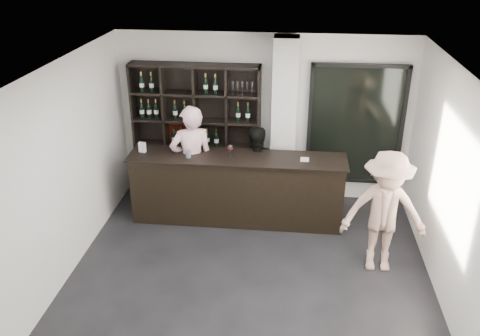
# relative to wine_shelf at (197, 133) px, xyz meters

# --- Properties ---
(floor) EXTENTS (5.00, 5.50, 0.01)m
(floor) POSITION_rel_wine_shelf_xyz_m (1.15, -2.57, -1.20)
(floor) COLOR black
(floor) RESTS_ON ground
(wine_shelf) EXTENTS (2.20, 0.35, 2.40)m
(wine_shelf) POSITION_rel_wine_shelf_xyz_m (0.00, 0.00, 0.00)
(wine_shelf) COLOR black
(wine_shelf) RESTS_ON floor
(structural_column) EXTENTS (0.40, 0.40, 2.90)m
(structural_column) POSITION_rel_wine_shelf_xyz_m (1.50, -0.10, 0.25)
(structural_column) COLOR silver
(structural_column) RESTS_ON floor
(glass_panel) EXTENTS (1.60, 0.08, 2.10)m
(glass_panel) POSITION_rel_wine_shelf_xyz_m (2.70, 0.12, 0.20)
(glass_panel) COLOR black
(glass_panel) RESTS_ON floor
(tasting_counter) EXTENTS (3.46, 0.71, 1.14)m
(tasting_counter) POSITION_rel_wine_shelf_xyz_m (0.80, -0.82, -0.63)
(tasting_counter) COLOR black
(tasting_counter) RESTS_ON floor
(taster_pink) EXTENTS (0.82, 0.68, 1.92)m
(taster_pink) POSITION_rel_wine_shelf_xyz_m (0.05, -0.72, -0.24)
(taster_pink) COLOR beige
(taster_pink) RESTS_ON floor
(taster_black) EXTENTS (0.91, 0.83, 1.53)m
(taster_black) POSITION_rel_wine_shelf_xyz_m (1.05, -0.48, -0.44)
(taster_black) COLOR black
(taster_black) RESTS_ON floor
(customer) EXTENTS (1.16, 0.67, 1.79)m
(customer) POSITION_rel_wine_shelf_xyz_m (2.95, -1.92, -0.31)
(customer) COLOR tan
(customer) RESTS_ON floor
(wine_glass) EXTENTS (0.11, 0.11, 0.22)m
(wine_glass) POSITION_rel_wine_shelf_xyz_m (0.69, -0.80, 0.05)
(wine_glass) COLOR white
(wine_glass) RESTS_ON tasting_counter
(spit_cup) EXTENTS (0.09, 0.09, 0.11)m
(spit_cup) POSITION_rel_wine_shelf_xyz_m (0.04, -0.93, -0.00)
(spit_cup) COLOR silver
(spit_cup) RESTS_ON tasting_counter
(napkin_stack) EXTENTS (0.13, 0.13, 0.02)m
(napkin_stack) POSITION_rel_wine_shelf_xyz_m (1.86, -0.83, -0.05)
(napkin_stack) COLOR white
(napkin_stack) RESTS_ON tasting_counter
(card_stand) EXTENTS (0.12, 0.07, 0.16)m
(card_stand) POSITION_rel_wine_shelf_xyz_m (-0.74, -0.80, 0.02)
(card_stand) COLOR white
(card_stand) RESTS_ON tasting_counter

